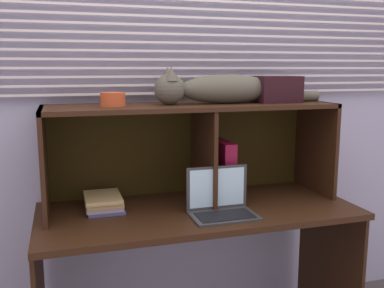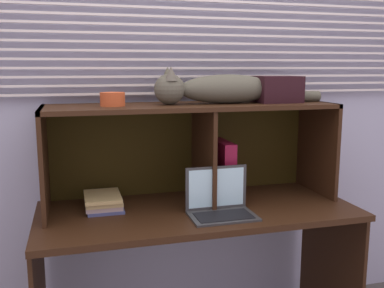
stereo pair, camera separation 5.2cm
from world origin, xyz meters
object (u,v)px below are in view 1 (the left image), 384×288
at_px(storage_box, 275,89).
at_px(cat, 218,89).
at_px(small_basket, 113,99).
at_px(book_stack, 104,202).
at_px(laptop, 221,204).
at_px(binder_upright, 222,170).

bearing_deg(storage_box, cat, -180.00).
bearing_deg(small_basket, cat, -0.00).
height_order(book_stack, small_basket, small_basket).
height_order(laptop, storage_box, storage_box).
xyz_separation_m(laptop, binder_upright, (0.09, 0.23, 0.11)).
bearing_deg(binder_upright, book_stack, 179.78).
height_order(laptop, binder_upright, binder_upright).
distance_m(cat, binder_upright, 0.42).
relative_size(laptop, binder_upright, 0.98).
bearing_deg(binder_upright, cat, -180.00).
relative_size(book_stack, storage_box, 1.07).
bearing_deg(storage_box, book_stack, 179.85).
distance_m(laptop, book_stack, 0.57).
height_order(book_stack, storage_box, storage_box).
xyz_separation_m(laptop, small_basket, (-0.46, 0.23, 0.49)).
relative_size(small_basket, storage_box, 0.52).
relative_size(cat, binder_upright, 2.90).
height_order(binder_upright, storage_box, storage_box).
bearing_deg(binder_upright, small_basket, 180.00).
xyz_separation_m(laptop, storage_box, (0.39, 0.23, 0.52)).
xyz_separation_m(book_stack, small_basket, (0.06, -0.00, 0.50)).
bearing_deg(small_basket, binder_upright, 0.00).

